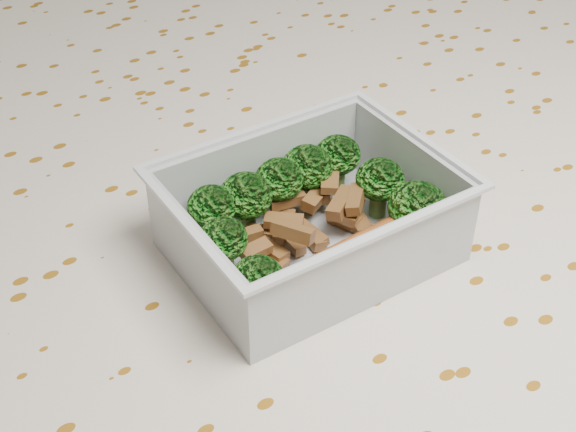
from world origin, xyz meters
TOP-DOWN VIEW (x-y plane):
  - dining_table at (0.00, 0.00)m, footprint 1.40×0.90m
  - tablecloth at (0.00, 0.00)m, footprint 1.46×0.96m
  - lunch_container at (0.02, -0.00)m, footprint 0.17×0.14m
  - broccoli_florets at (0.02, 0.01)m, footprint 0.15×0.11m
  - meat_pile at (0.02, 0.01)m, footprint 0.09×0.06m
  - sausage at (0.02, -0.04)m, footprint 0.14×0.03m

SIDE VIEW (x-z plane):
  - dining_table at x=0.00m, z-range 0.29..1.04m
  - tablecloth at x=0.00m, z-range 0.62..0.81m
  - meat_pile at x=0.02m, z-range 0.76..0.79m
  - sausage at x=0.02m, z-range 0.76..0.78m
  - lunch_container at x=0.02m, z-range 0.75..0.80m
  - broccoli_florets at x=0.02m, z-range 0.76..0.81m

